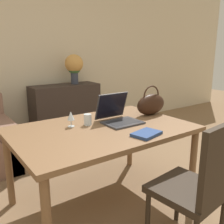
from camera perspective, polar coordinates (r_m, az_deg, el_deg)
wall_back at (r=3.98m, az=-21.42°, el=12.86°), size 10.00×0.06×2.70m
dining_table at (r=2.17m, az=-2.29°, el=-5.26°), size 1.50×1.02×0.72m
chair at (r=1.79m, az=19.30°, el=-15.13°), size 0.48×0.48×0.95m
sideboard at (r=4.00m, az=-10.51°, el=0.14°), size 1.05×0.40×0.84m
laptop at (r=2.30m, az=1.23°, el=-0.57°), size 0.33×0.34×0.26m
drinking_glass at (r=2.21m, az=-5.59°, el=-1.73°), size 0.07×0.07×0.10m
wine_glass at (r=2.17m, az=-9.39°, el=-1.01°), size 0.06×0.06×0.14m
handbag at (r=2.57m, az=8.89°, el=1.82°), size 0.35×0.14×0.30m
flower_vase at (r=3.96m, az=-8.66°, el=10.43°), size 0.28×0.28×0.46m
book at (r=1.97m, az=7.88°, el=-4.94°), size 0.26×0.20×0.02m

